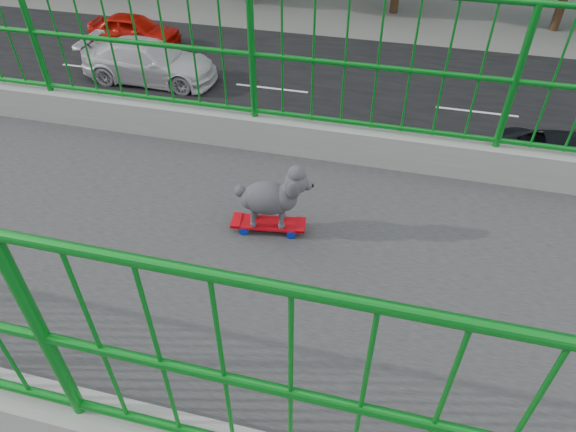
# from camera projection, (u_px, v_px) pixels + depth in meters

# --- Properties ---
(road) EXTENTS (18.00, 90.00, 0.02)m
(road) POSITION_uv_depth(u_px,v_px,m) (250.00, 126.00, 18.45)
(road) COLOR black
(road) RESTS_ON ground
(skateboard) EXTENTS (0.23, 0.55, 0.07)m
(skateboard) POSITION_uv_depth(u_px,v_px,m) (269.00, 224.00, 3.72)
(skateboard) COLOR red
(skateboard) RESTS_ON footbridge
(poodle) EXTENTS (0.27, 0.55, 0.46)m
(poodle) POSITION_uv_depth(u_px,v_px,m) (272.00, 196.00, 3.54)
(poodle) COLOR #2C2A2F
(poodle) RESTS_ON skateboard
(car_1) EXTENTS (1.38, 3.96, 1.31)m
(car_1) POSITION_uv_depth(u_px,v_px,m) (114.00, 156.00, 15.82)
(car_1) COLOR #9B9BA0
(car_1) RESTS_ON ground
(car_3) EXTENTS (2.25, 5.53, 1.60)m
(car_3) POSITION_uv_depth(u_px,v_px,m) (150.00, 61.00, 20.78)
(car_3) COLOR silver
(car_3) RESTS_ON ground
(car_4) EXTENTS (1.69, 4.21, 1.43)m
(car_4) POSITION_uv_depth(u_px,v_px,m) (135.00, 30.00, 23.61)
(car_4) COLOR #BC1007
(car_4) RESTS_ON ground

